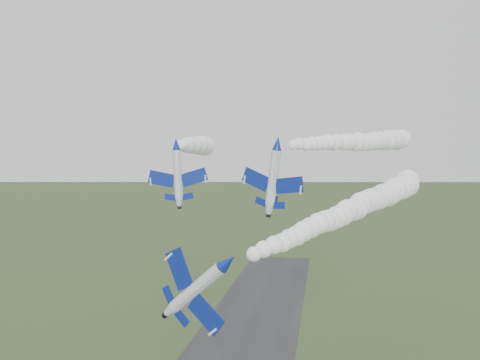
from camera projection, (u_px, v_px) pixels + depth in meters
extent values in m
cylinder|color=silver|center=(228.00, 262.00, 58.02)|extent=(5.24, 8.55, 2.11)
cone|color=navy|center=(199.00, 270.00, 53.54)|extent=(2.80, 2.85, 2.11)
cone|color=silver|center=(252.00, 255.00, 62.33)|extent=(2.65, 2.48, 2.11)
cylinder|color=black|center=(256.00, 254.00, 63.18)|extent=(1.22, 0.97, 1.07)
ellipsoid|color=black|center=(220.00, 262.00, 55.95)|extent=(2.43, 3.20, 1.41)
cube|color=navy|center=(217.00, 239.00, 59.68)|extent=(3.70, 3.39, 3.67)
cube|color=navy|center=(246.00, 285.00, 57.85)|extent=(3.70, 3.39, 3.67)
cube|color=navy|center=(241.00, 245.00, 62.06)|extent=(1.66, 1.54, 1.62)
cube|color=navy|center=(256.00, 268.00, 61.09)|extent=(1.66, 1.54, 1.62)
cube|color=navy|center=(255.00, 250.00, 60.80)|extent=(2.27, 2.17, 1.48)
cylinder|color=silver|center=(176.00, 144.00, 87.49)|extent=(2.17, 7.75, 1.43)
cone|color=navy|center=(171.00, 143.00, 82.68)|extent=(1.62, 2.13, 1.43)
cone|color=silver|center=(181.00, 145.00, 92.12)|extent=(1.58, 1.77, 1.43)
cylinder|color=black|center=(182.00, 145.00, 93.03)|extent=(0.78, 0.61, 0.73)
ellipsoid|color=black|center=(174.00, 141.00, 85.51)|extent=(1.20, 2.70, 0.95)
cube|color=navy|center=(161.00, 146.00, 88.39)|extent=(4.38, 2.58, 0.34)
cube|color=navy|center=(193.00, 144.00, 88.05)|extent=(4.38, 2.58, 0.34)
cube|color=navy|center=(172.00, 145.00, 91.39)|extent=(1.91, 1.17, 0.18)
cube|color=navy|center=(189.00, 144.00, 91.22)|extent=(1.91, 1.17, 0.18)
cube|color=navy|center=(180.00, 138.00, 91.05)|extent=(0.35, 1.47, 2.01)
cylinder|color=silver|center=(277.00, 143.00, 85.53)|extent=(4.89, 8.69, 1.75)
cone|color=navy|center=(261.00, 142.00, 80.85)|extent=(2.48, 2.76, 1.75)
cone|color=silver|center=(292.00, 144.00, 90.03)|extent=(2.32, 2.38, 1.75)
cylinder|color=black|center=(294.00, 144.00, 90.91)|extent=(1.05, 0.91, 0.89)
ellipsoid|color=black|center=(271.00, 139.00, 83.56)|extent=(2.20, 3.19, 1.17)
cube|color=navy|center=(263.00, 142.00, 87.82)|extent=(5.31, 4.08, 0.80)
cube|color=navy|center=(297.00, 147.00, 84.68)|extent=(5.31, 4.08, 0.80)
cube|color=navy|center=(281.00, 143.00, 90.07)|extent=(2.34, 1.83, 0.39)
cube|color=navy|center=(298.00, 145.00, 88.39)|extent=(2.34, 1.83, 0.39)
cube|color=navy|center=(290.00, 136.00, 88.87)|extent=(1.03, 1.69, 2.27)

